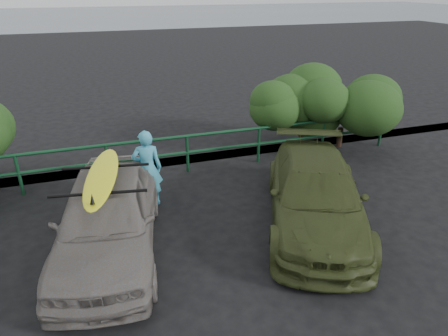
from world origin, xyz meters
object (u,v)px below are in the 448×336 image
Objects in this scene: sedan at (108,217)px; surfboard at (102,176)px; man at (147,168)px; guardrail at (149,158)px; olive_vehicle at (315,194)px.

surfboard reaches higher than sedan.
man reaches higher than surfboard.
man is 0.72× the size of surfboard.
guardrail is at bearing 78.04° from sedan.
guardrail is 1.42m from man.
olive_vehicle is at bearing 5.20° from sedan.
guardrail is 3.08× the size of olive_vehicle.
sedan is 2.45× the size of man.
olive_vehicle is at bearing 5.20° from surfboard.
guardrail is 3.10m from sedan.
man reaches higher than sedan.
man is (0.94, 1.52, 0.15)m from sedan.
sedan is at bearing -111.68° from guardrail.
guardrail is at bearing -89.77° from man.
sedan is 0.82m from surfboard.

